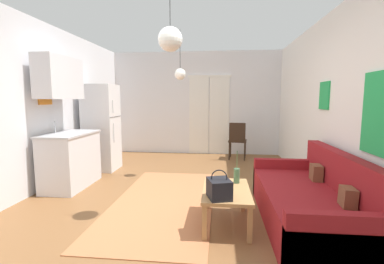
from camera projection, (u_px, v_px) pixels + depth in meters
name	position (u px, v px, depth m)	size (l,w,h in m)	color
ground_plane	(170.00, 214.00, 3.52)	(4.94, 8.07, 0.10)	brown
wall_back	(196.00, 104.00, 7.08)	(4.54, 0.13, 2.67)	silver
wall_right	(356.00, 109.00, 3.12)	(0.12, 7.67, 2.67)	white
wall_left	(5.00, 107.00, 3.58)	(0.12, 7.67, 2.67)	silver
area_rug	(164.00, 201.00, 3.81)	(1.37, 2.84, 0.01)	#B26B42
couch	(313.00, 203.00, 3.07)	(0.93, 2.02, 0.84)	maroon
coffee_table	(226.00, 194.00, 3.09)	(0.54, 0.88, 0.41)	#B27F4C
bamboo_vase	(237.00, 176.00, 3.31)	(0.07, 0.07, 0.40)	#47704C
handbag	(219.00, 188.00, 2.80)	(0.29, 0.32, 0.31)	black
refrigerator	(102.00, 128.00, 5.46)	(0.63, 0.59, 1.74)	white
kitchen_counter	(68.00, 137.00, 4.38)	(0.58, 1.05, 2.12)	silver
accent_chair	(237.00, 139.00, 6.40)	(0.47, 0.45, 0.90)	black
pendant_lamp_near	(170.00, 39.00, 3.04)	(0.28, 0.28, 0.69)	black
pendant_lamp_far	(180.00, 74.00, 4.83)	(0.20, 0.20, 0.88)	black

